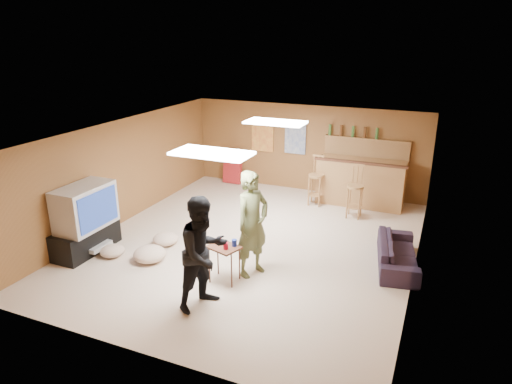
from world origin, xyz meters
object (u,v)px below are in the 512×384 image
at_px(bar_counter, 360,183).
at_px(tv_body, 85,207).
at_px(person_black, 204,253).
at_px(tray_table, 225,264).
at_px(sofa, 398,253).
at_px(person_olive, 252,224).

bearing_deg(bar_counter, tv_body, -133.00).
bearing_deg(person_black, tray_table, 25.41).
xyz_separation_m(sofa, tray_table, (-2.56, -1.65, 0.07)).
height_order(tv_body, sofa, tv_body).
xyz_separation_m(tv_body, tray_table, (2.79, 0.04, -0.59)).
bearing_deg(tray_table, bar_counter, 72.90).
relative_size(sofa, tray_table, 2.62).
height_order(bar_counter, tray_table, bar_counter).
bearing_deg(person_black, person_olive, 8.56).
bearing_deg(tv_body, tray_table, 0.84).
xyz_separation_m(person_olive, person_black, (-0.27, -1.16, -0.04)).
height_order(tv_body, bar_counter, tv_body).
xyz_separation_m(person_olive, tray_table, (-0.32, -0.42, -0.59)).
distance_m(person_olive, person_black, 1.19).
height_order(tv_body, person_black, person_black).
relative_size(tv_body, person_black, 0.64).
relative_size(tv_body, sofa, 0.67).
relative_size(tv_body, bar_counter, 0.55).
xyz_separation_m(tv_body, person_olive, (3.11, 0.46, 0.01)).
relative_size(tv_body, person_olive, 0.61).
height_order(person_olive, sofa, person_olive).
bearing_deg(tv_body, person_olive, 8.36).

